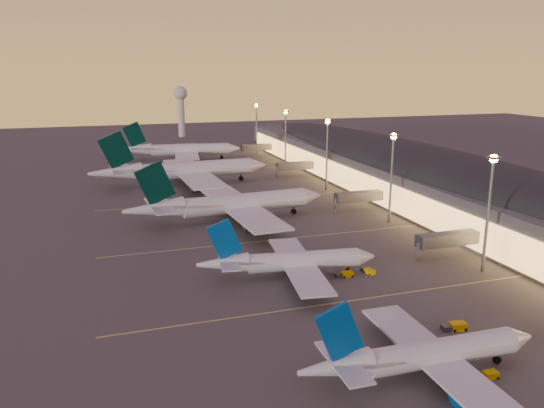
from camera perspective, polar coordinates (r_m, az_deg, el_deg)
The scene contains 14 objects.
ground at distance 107.80m, azimuth 6.51°, elevation -9.35°, with size 700.00×700.00×0.00m, color #44423F.
airliner_narrow_south at distance 81.42m, azimuth 15.89°, elevation -15.40°, with size 37.65×33.53×13.49m.
airliner_narrow_north at distance 112.68m, azimuth 1.76°, elevation -6.24°, with size 38.56×34.72×13.77m.
airliner_wide_near at distance 154.18m, azimuth -4.67°, elevation -0.07°, with size 59.89×54.67×19.16m.
airliner_wide_mid at distance 205.03m, azimuth -9.66°, elevation 3.57°, with size 67.85×61.77×21.72m.
airliner_wide_far at distance 262.81m, azimuth -9.95°, elevation 5.75°, with size 59.52×54.73×19.06m.
terminal_building at distance 195.37m, azimuth 14.36°, elevation 3.75°, with size 56.35×255.00×17.46m.
light_masts at distance 174.89m, azimuth 8.63°, elevation 5.76°, with size 2.20×217.20×25.90m.
radar_tower at distance 353.95m, azimuth -9.79°, elevation 10.68°, with size 9.00×9.00×32.50m.
lane_markings at distance 142.75m, azimuth -0.14°, elevation -3.25°, with size 90.00×180.36×0.00m.
baggage_tug_a at distance 85.71m, azimuth 22.20°, elevation -16.70°, with size 3.32×1.54×0.98m.
baggage_tug_b at distance 97.64m, azimuth 19.07°, elevation -12.35°, with size 4.41×2.25×1.26m.
baggage_tug_c at distance 115.17m, azimuth 7.83°, elevation -7.52°, with size 3.87×1.76×1.15m.
baggage_tug_d at distance 118.05m, azimuth 10.32°, elevation -7.09°, with size 2.25×3.76×1.05m.
Camera 1 is at (-41.90, -89.48, 43.11)m, focal length 35.00 mm.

